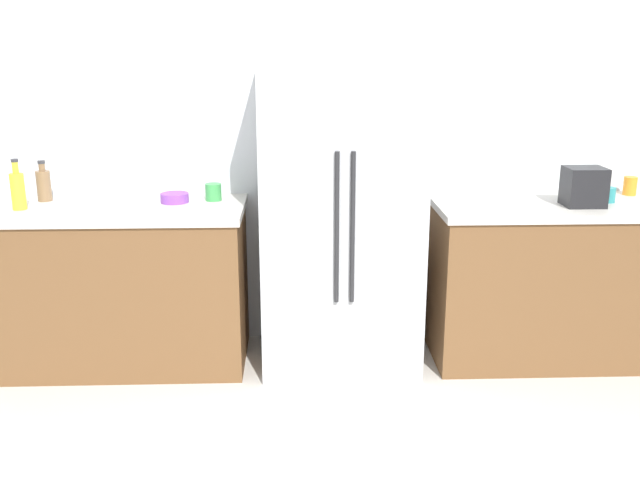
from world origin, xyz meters
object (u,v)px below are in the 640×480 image
at_px(cup_c, 214,192).
at_px(bowl_a, 175,198).
at_px(cup_a, 631,186).
at_px(cup_b, 608,195).
at_px(bottle_b, 44,185).
at_px(refrigerator, 341,213).
at_px(bottle_a, 19,190).
at_px(toaster, 585,187).

bearing_deg(cup_c, bowl_a, -168.26).
distance_m(cup_a, cup_b, 0.28).
height_order(bottle_b, cup_b, bottle_b).
distance_m(bottle_b, cup_c, 0.95).
bearing_deg(refrigerator, bottle_a, -178.88).
relative_size(bottle_a, bowl_a, 1.74).
xyz_separation_m(bottle_b, cup_c, (0.95, -0.02, -0.05)).
relative_size(toaster, cup_c, 2.22).
bearing_deg(bottle_b, bowl_a, -5.21).
bearing_deg(cup_b, cup_a, 40.94).
height_order(refrigerator, cup_b, refrigerator).
distance_m(cup_a, cup_c, 2.42).
xyz_separation_m(refrigerator, cup_a, (1.71, 0.22, 0.10)).
height_order(bottle_a, bowl_a, bottle_a).
xyz_separation_m(cup_b, cup_c, (-2.21, 0.12, 0.01)).
xyz_separation_m(toaster, cup_a, (0.39, 0.28, -0.05)).
bearing_deg(cup_b, bowl_a, 178.15).
relative_size(bottle_b, cup_c, 2.39).
bearing_deg(cup_c, refrigerator, -12.35).
bearing_deg(cup_c, cup_b, -3.16).
bearing_deg(bowl_a, toaster, -4.30).
distance_m(cup_a, bowl_a, 2.64).
xyz_separation_m(bottle_b, cup_a, (3.37, 0.04, -0.04)).
bearing_deg(toaster, refrigerator, 177.52).
bearing_deg(bottle_b, cup_b, -2.63).
bearing_deg(cup_b, toaster, -152.84).
xyz_separation_m(refrigerator, cup_b, (1.50, 0.03, 0.09)).
distance_m(cup_b, bowl_a, 2.42).
height_order(toaster, bottle_a, bottle_a).
distance_m(toaster, cup_c, 2.04).
relative_size(bottle_a, cup_b, 3.17).
bearing_deg(refrigerator, bottle_b, 173.85).
height_order(bottle_a, cup_b, bottle_a).
bearing_deg(cup_b, bottle_a, -178.81).
bearing_deg(bowl_a, cup_a, 2.34).
xyz_separation_m(toaster, bottle_a, (-3.04, 0.02, 0.00)).
distance_m(bottle_a, cup_c, 1.03).
distance_m(toaster, bowl_a, 2.25).
xyz_separation_m(cup_a, cup_c, (-2.42, -0.06, -0.01)).
distance_m(toaster, bottle_a, 3.04).
relative_size(toaster, bottle_a, 0.78).
bearing_deg(bowl_a, cup_c, 11.74).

